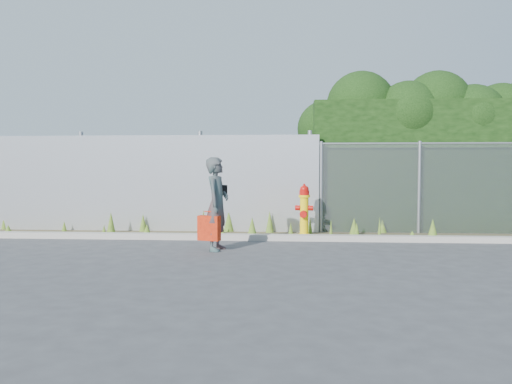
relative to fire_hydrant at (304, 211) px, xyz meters
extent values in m
plane|color=#3C3C3F|center=(-0.66, -2.33, -0.55)|extent=(80.00, 80.00, 0.00)
cube|color=#9D978E|center=(-0.66, -0.53, -0.49)|extent=(16.00, 0.22, 0.12)
cube|color=#473E28|center=(-0.66, 0.07, -0.54)|extent=(16.00, 1.20, 0.01)
cone|color=#47691F|center=(-1.91, 0.71, -0.45)|extent=(0.11, 0.11, 0.20)
cone|color=#47691F|center=(-1.68, 0.65, -0.29)|extent=(0.24, 0.24, 0.51)
cone|color=#47691F|center=(-4.24, 0.15, -0.31)|extent=(0.20, 0.20, 0.48)
cone|color=#47691F|center=(-3.63, 0.54, -0.35)|extent=(0.18, 0.18, 0.40)
cone|color=#47691F|center=(1.07, 0.19, -0.36)|extent=(0.22, 0.22, 0.39)
cone|color=#47691F|center=(2.56, -0.38, -0.33)|extent=(0.24, 0.24, 0.43)
cone|color=#47691F|center=(1.75, 0.69, -0.39)|extent=(0.21, 0.21, 0.31)
cone|color=#47691F|center=(2.16, -0.35, -0.46)|extent=(0.22, 0.22, 0.18)
cone|color=#47691F|center=(-2.44, 0.69, -0.33)|extent=(0.12, 0.12, 0.44)
cone|color=#47691F|center=(-1.78, 0.35, -0.45)|extent=(0.09, 0.09, 0.20)
cone|color=#47691F|center=(-1.08, -0.35, -0.33)|extent=(0.23, 0.23, 0.44)
cone|color=#47691F|center=(-6.34, -0.28, -0.43)|extent=(0.22, 0.22, 0.23)
cone|color=#47691F|center=(0.57, 0.04, -0.37)|extent=(0.08, 0.08, 0.35)
cone|color=#47691F|center=(-2.23, 0.45, -0.29)|extent=(0.16, 0.16, 0.51)
cone|color=#47691F|center=(-5.44, 0.44, -0.43)|extent=(0.12, 0.12, 0.24)
cone|color=#47691F|center=(-4.21, -0.34, -0.42)|extent=(0.13, 0.13, 0.26)
cone|color=#47691F|center=(-0.28, 0.01, -0.40)|extent=(0.12, 0.12, 0.30)
cone|color=#47691F|center=(-3.40, 0.04, -0.43)|extent=(0.17, 0.17, 0.23)
cone|color=#47691F|center=(-6.99, 0.67, -0.32)|extent=(0.14, 0.14, 0.46)
cone|color=#47691F|center=(1.12, 0.12, -0.40)|extent=(0.13, 0.13, 0.29)
cone|color=#47691F|center=(-0.75, 0.53, -0.30)|extent=(0.18, 0.18, 0.49)
cone|color=#47691F|center=(0.14, 0.41, -0.36)|extent=(0.12, 0.12, 0.37)
cone|color=#47691F|center=(1.51, -0.36, -0.31)|extent=(0.08, 0.08, 0.47)
cube|color=silver|center=(-3.91, 0.67, 0.55)|extent=(8.50, 0.08, 2.20)
cylinder|color=gray|center=(-5.16, 0.79, 0.60)|extent=(0.10, 0.10, 2.30)
cylinder|color=gray|center=(-2.36, 0.79, 0.60)|extent=(0.10, 0.10, 2.30)
cylinder|color=gray|center=(0.14, 0.79, 0.60)|extent=(0.10, 0.10, 2.30)
cube|color=gray|center=(3.59, 0.67, 0.45)|extent=(6.50, 0.03, 2.00)
cylinder|color=gray|center=(3.59, 0.67, 1.45)|extent=(6.50, 0.04, 0.04)
cylinder|color=gray|center=(0.39, 0.67, 0.48)|extent=(0.07, 0.07, 2.05)
cylinder|color=gray|center=(2.54, 0.67, 0.48)|extent=(0.07, 0.07, 2.05)
cube|color=black|center=(3.89, 1.67, 0.95)|extent=(7.30, 1.60, 3.00)
sphere|color=black|center=(0.57, 1.93, 1.88)|extent=(1.39, 1.39, 1.39)
sphere|color=black|center=(1.41, 1.80, 2.42)|extent=(1.65, 1.65, 1.65)
sphere|color=black|center=(2.46, 1.51, 2.19)|extent=(1.54, 1.54, 1.54)
sphere|color=black|center=(3.19, 1.72, 2.42)|extent=(1.60, 1.60, 1.60)
sphere|color=black|center=(3.96, 1.58, 2.11)|extent=(1.52, 1.52, 1.52)
sphere|color=black|center=(4.72, 1.87, 2.21)|extent=(1.46, 1.46, 1.46)
cylinder|color=yellow|center=(0.00, 0.01, -0.52)|extent=(0.28, 0.28, 0.06)
cylinder|color=yellow|center=(0.00, 0.01, -0.12)|extent=(0.18, 0.18, 0.85)
cylinder|color=yellow|center=(0.00, 0.01, 0.32)|extent=(0.24, 0.24, 0.05)
cylinder|color=#B20F0A|center=(0.00, 0.01, 0.39)|extent=(0.21, 0.21, 0.10)
sphere|color=#B20F0A|center=(0.00, 0.01, 0.46)|extent=(0.19, 0.19, 0.19)
cylinder|color=#B20F0A|center=(0.00, 0.01, 0.56)|extent=(0.05, 0.05, 0.05)
cylinder|color=#B20F0A|center=(-0.14, 0.01, 0.07)|extent=(0.10, 0.11, 0.11)
cylinder|color=#B20F0A|center=(0.14, 0.01, 0.07)|extent=(0.10, 0.11, 0.11)
cylinder|color=#B20F0A|center=(0.00, -0.13, -0.05)|extent=(0.15, 0.12, 0.15)
imported|color=#116B69|center=(-1.59, -1.77, 0.28)|extent=(0.50, 0.66, 1.66)
cube|color=#9D1A08|center=(-1.72, -1.91, -0.13)|extent=(0.39, 0.14, 0.43)
cylinder|color=#9D1A08|center=(-1.72, -1.91, 0.16)|extent=(0.19, 0.02, 0.02)
cube|color=black|center=(-1.56, -1.58, 0.52)|extent=(0.24, 0.10, 0.18)
camera|label=1|loc=(-0.29, -10.53, 0.96)|focal=35.00mm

